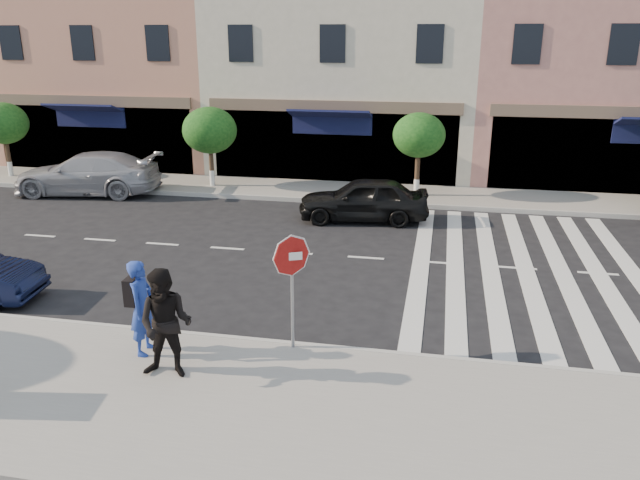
{
  "coord_description": "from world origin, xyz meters",
  "views": [
    {
      "loc": [
        3.93,
        -12.03,
        5.84
      ],
      "look_at": [
        1.29,
        1.13,
        1.4
      ],
      "focal_mm": 35.0,
      "sensor_mm": 36.0,
      "label": 1
    }
  ],
  "objects_px": {
    "car_far_left": "(87,174)",
    "walker": "(166,324)",
    "stop_sign": "(292,266)",
    "car_far_mid": "(363,199)",
    "photographer": "(142,307)"
  },
  "relations": [
    {
      "from": "car_far_left",
      "to": "stop_sign",
      "type": "bearing_deg",
      "value": 37.56
    },
    {
      "from": "stop_sign",
      "to": "car_far_mid",
      "type": "height_order",
      "value": "stop_sign"
    },
    {
      "from": "car_far_left",
      "to": "walker",
      "type": "bearing_deg",
      "value": 28.66
    },
    {
      "from": "stop_sign",
      "to": "car_far_left",
      "type": "distance_m",
      "value": 15.21
    },
    {
      "from": "photographer",
      "to": "car_far_mid",
      "type": "xyz_separation_m",
      "value": [
        2.78,
        9.98,
        -0.34
      ]
    },
    {
      "from": "car_far_mid",
      "to": "car_far_left",
      "type": "bearing_deg",
      "value": -104.53
    },
    {
      "from": "photographer",
      "to": "stop_sign",
      "type": "bearing_deg",
      "value": -77.53
    },
    {
      "from": "walker",
      "to": "photographer",
      "type": "bearing_deg",
      "value": 134.58
    },
    {
      "from": "walker",
      "to": "car_far_mid",
      "type": "distance_m",
      "value": 10.88
    },
    {
      "from": "walker",
      "to": "car_far_mid",
      "type": "bearing_deg",
      "value": 75.75
    },
    {
      "from": "car_far_left",
      "to": "car_far_mid",
      "type": "relative_size",
      "value": 1.3
    },
    {
      "from": "photographer",
      "to": "walker",
      "type": "bearing_deg",
      "value": -134.28
    },
    {
      "from": "walker",
      "to": "car_far_mid",
      "type": "height_order",
      "value": "walker"
    },
    {
      "from": "car_far_left",
      "to": "car_far_mid",
      "type": "height_order",
      "value": "car_far_left"
    },
    {
      "from": "stop_sign",
      "to": "photographer",
      "type": "relative_size",
      "value": 1.24
    }
  ]
}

